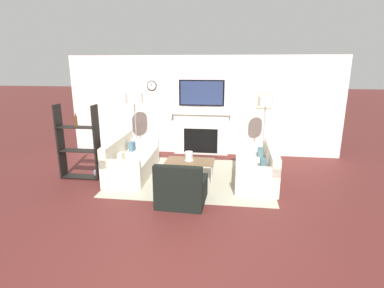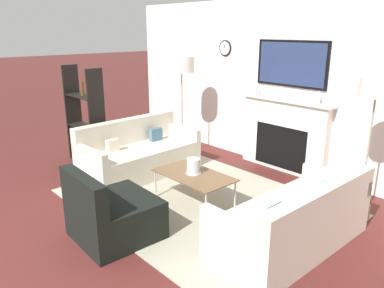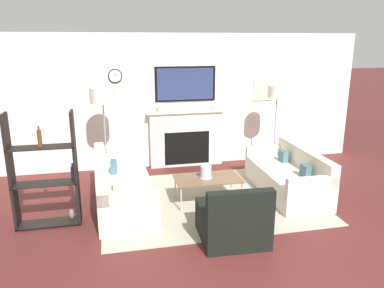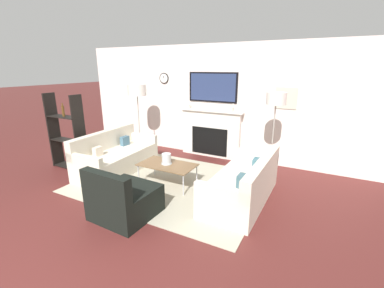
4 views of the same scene
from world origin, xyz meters
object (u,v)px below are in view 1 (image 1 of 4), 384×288
couch_left (131,162)px  hurricane_candle (189,157)px  coffee_table (190,162)px  couch_right (257,168)px  floor_lamp_right (266,102)px  shelf_unit (79,145)px  floor_lamp_left (134,99)px  armchair (182,189)px

couch_left → hurricane_candle: couch_left is taller
couch_left → coffee_table: (1.38, -0.09, 0.09)m
couch_right → floor_lamp_right: (0.21, 1.09, 1.30)m
hurricane_candle → shelf_unit: bearing=-173.2°
floor_lamp_left → couch_right: bearing=-19.7°
coffee_table → hurricane_candle: size_ratio=5.28×
coffee_table → floor_lamp_left: (-1.59, 1.18, 1.23)m
couch_right → floor_lamp_left: floor_lamp_left is taller
floor_lamp_right → shelf_unit: bearing=-160.5°
armchair → floor_lamp_right: floor_lamp_right is taller
hurricane_candle → coffee_table: bearing=-35.3°
coffee_table → floor_lamp_right: 2.36m
shelf_unit → armchair: bearing=-21.8°
floor_lamp_left → floor_lamp_right: (3.26, 0.00, -0.04)m
armchair → couch_left: bearing=136.7°
couch_right → floor_lamp_right: floor_lamp_right is taller
floor_lamp_left → shelf_unit: size_ratio=1.09×
couch_right → coffee_table: 1.46m
shelf_unit → couch_left: bearing=18.9°
floor_lamp_right → couch_right: bearing=-101.1°
hurricane_candle → floor_lamp_left: 2.24m
armchair → couch_right: bearing=42.5°
couch_left → couch_right: size_ratio=1.02×
hurricane_candle → floor_lamp_left: floor_lamp_left is taller
couch_left → shelf_unit: bearing=-161.1°
armchair → floor_lamp_right: (1.65, 2.40, 1.31)m
hurricane_candle → floor_lamp_right: floor_lamp_right is taller
armchair → floor_lamp_left: size_ratio=0.49×
couch_right → shelf_unit: shelf_unit is taller
hurricane_candle → floor_lamp_right: bearing=34.3°
couch_right → armchair: size_ratio=2.13×
hurricane_candle → floor_lamp_right: (1.70, 1.16, 1.07)m
coffee_table → hurricane_candle: 0.12m
armchair → coffee_table: 1.23m
couch_left → coffee_table: 1.39m
couch_left → armchair: (1.40, -1.32, -0.03)m
floor_lamp_left → floor_lamp_right: size_ratio=1.03×
hurricane_candle → floor_lamp_left: (-1.56, 1.16, 1.12)m
coffee_table → hurricane_candle: hurricane_candle is taller
couch_left → hurricane_candle: size_ratio=9.41×
armchair → coffee_table: size_ratio=0.82×
coffee_table → floor_lamp_right: bearing=35.2°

